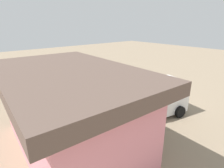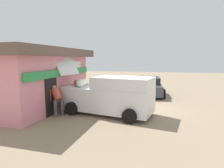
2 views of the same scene
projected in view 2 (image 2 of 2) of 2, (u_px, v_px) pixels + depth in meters
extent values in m
plane|color=gray|center=(134.00, 109.00, 10.31)|extent=(60.00, 60.00, 0.00)
cube|color=pink|center=(34.00, 82.00, 10.56)|extent=(6.42, 3.85, 2.84)
cube|color=green|center=(63.00, 73.00, 9.99)|extent=(5.95, 0.41, 0.36)
cube|color=black|center=(51.00, 95.00, 9.05)|extent=(0.90, 0.10, 2.00)
cube|color=white|center=(75.00, 66.00, 11.28)|extent=(1.50, 0.13, 0.60)
cube|color=brown|center=(33.00, 52.00, 10.34)|extent=(7.29, 4.72, 0.44)
cube|color=white|center=(107.00, 99.00, 9.33)|extent=(2.60, 4.64, 1.12)
cube|color=white|center=(123.00, 83.00, 8.88)|extent=(2.19, 3.00, 0.56)
cube|color=black|center=(151.00, 85.00, 8.34)|extent=(1.46, 0.38, 0.42)
cube|color=white|center=(66.00, 65.00, 10.13)|extent=(1.65, 0.88, 1.03)
ellipsoid|color=silver|center=(84.00, 82.00, 9.99)|extent=(0.47, 0.39, 0.39)
ellipsoid|color=silver|center=(81.00, 83.00, 9.45)|extent=(0.48, 0.40, 0.40)
cylinder|color=#72A23F|center=(85.00, 84.00, 10.24)|extent=(0.26, 0.30, 0.13)
cylinder|color=#65963A|center=(78.00, 86.00, 9.56)|extent=(0.13, 0.30, 0.11)
cube|color=black|center=(71.00, 104.00, 10.32)|extent=(1.63, 0.42, 0.16)
cube|color=red|center=(62.00, 97.00, 9.64)|extent=(0.15, 0.09, 0.20)
cube|color=red|center=(78.00, 92.00, 10.86)|extent=(0.15, 0.09, 0.20)
cylinder|color=black|center=(129.00, 116.00, 7.92)|extent=(0.34, 0.66, 0.63)
cylinder|color=black|center=(142.00, 106.00, 9.62)|extent=(0.34, 0.66, 0.63)
cylinder|color=black|center=(71.00, 108.00, 9.16)|extent=(0.34, 0.66, 0.63)
cylinder|color=black|center=(91.00, 101.00, 10.85)|extent=(0.34, 0.66, 0.63)
cube|color=#383D47|center=(148.00, 88.00, 14.44)|extent=(4.45, 2.08, 0.67)
cube|color=#1E2328|center=(149.00, 80.00, 14.36)|extent=(2.18, 1.71, 0.48)
cylinder|color=black|center=(135.00, 93.00, 13.17)|extent=(0.69, 0.27, 0.68)
cylinder|color=black|center=(163.00, 94.00, 12.87)|extent=(0.69, 0.27, 0.68)
cylinder|color=black|center=(136.00, 87.00, 16.05)|extent=(0.69, 0.27, 0.68)
cylinder|color=black|center=(159.00, 87.00, 15.76)|extent=(0.69, 0.27, 0.68)
cylinder|color=navy|center=(73.00, 102.00, 10.25)|extent=(0.15, 0.15, 0.80)
cylinder|color=navy|center=(79.00, 101.00, 10.42)|extent=(0.15, 0.15, 0.80)
cylinder|color=#CC4C3F|center=(76.00, 89.00, 10.24)|extent=(0.48, 0.48, 0.57)
sphere|color=#8C6647|center=(76.00, 82.00, 10.19)|extent=(0.22, 0.22, 0.22)
cylinder|color=#CC4C3F|center=(72.00, 89.00, 10.13)|extent=(0.09, 0.09, 0.54)
cylinder|color=#CC4C3F|center=(80.00, 88.00, 10.36)|extent=(0.09, 0.09, 0.54)
cylinder|color=#4C4C51|center=(55.00, 108.00, 8.84)|extent=(0.15, 0.15, 0.80)
cylinder|color=#4C4C51|center=(62.00, 107.00, 9.07)|extent=(0.15, 0.15, 0.80)
cylinder|color=#CC4C3F|center=(57.00, 94.00, 9.00)|extent=(0.63, 0.70, 0.66)
sphere|color=tan|center=(54.00, 87.00, 9.13)|extent=(0.22, 0.22, 0.22)
cylinder|color=#CC4C3F|center=(50.00, 95.00, 8.97)|extent=(0.09, 0.09, 0.54)
cylinder|color=#CC4C3F|center=(59.00, 94.00, 9.29)|extent=(0.09, 0.09, 0.54)
ellipsoid|color=silver|center=(62.00, 103.00, 10.56)|extent=(0.90, 0.96, 0.50)
cylinder|color=#5AA836|center=(62.00, 107.00, 10.34)|extent=(0.31, 0.37, 0.15)
cylinder|color=#6DAF47|center=(63.00, 107.00, 10.43)|extent=(0.28, 0.14, 0.11)
cylinder|color=green|center=(64.00, 107.00, 10.38)|extent=(0.24, 0.30, 0.12)
cylinder|color=#54AF36|center=(64.00, 107.00, 10.45)|extent=(0.12, 0.34, 0.12)
cylinder|color=#52B046|center=(63.00, 105.00, 10.96)|extent=(0.19, 0.34, 0.11)
cylinder|color=silver|center=(88.00, 100.00, 11.66)|extent=(0.30, 0.30, 0.36)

